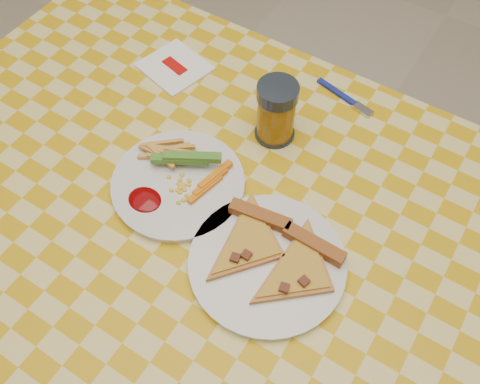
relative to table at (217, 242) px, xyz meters
name	(u,v)px	position (x,y,z in m)	size (l,w,h in m)	color
ground	(226,356)	(0.00, 0.00, -0.68)	(8.00, 8.00, 0.00)	beige
table	(217,242)	(0.00, 0.00, 0.00)	(1.28, 0.88, 0.76)	silver
plate_left	(178,184)	(-0.09, 0.02, 0.08)	(0.23, 0.23, 0.01)	silver
plate_right	(267,264)	(0.11, -0.03, 0.08)	(0.24, 0.24, 0.01)	silver
fries_veggies	(179,171)	(-0.10, 0.04, 0.10)	(0.18, 0.17, 0.04)	gold
pizza_slices	(274,253)	(0.12, -0.01, 0.09)	(0.23, 0.22, 0.02)	#D48941
drink_glass	(276,112)	(-0.01, 0.22, 0.13)	(0.08, 0.08, 0.12)	black
napkin	(175,67)	(-0.27, 0.26, 0.08)	(0.15, 0.14, 0.01)	white
fork	(345,97)	(0.06, 0.37, 0.08)	(0.13, 0.04, 0.01)	navy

